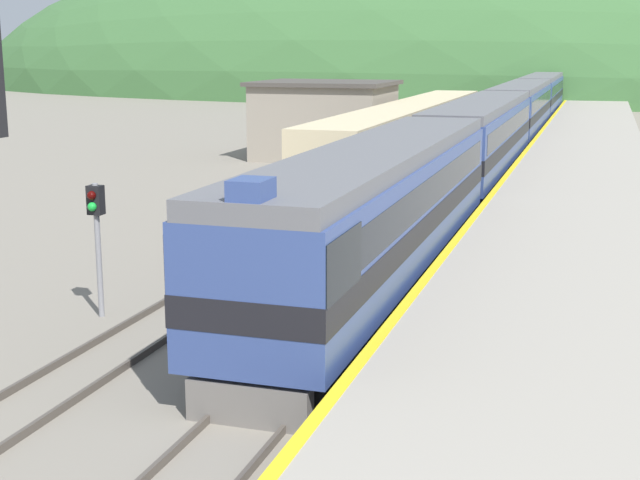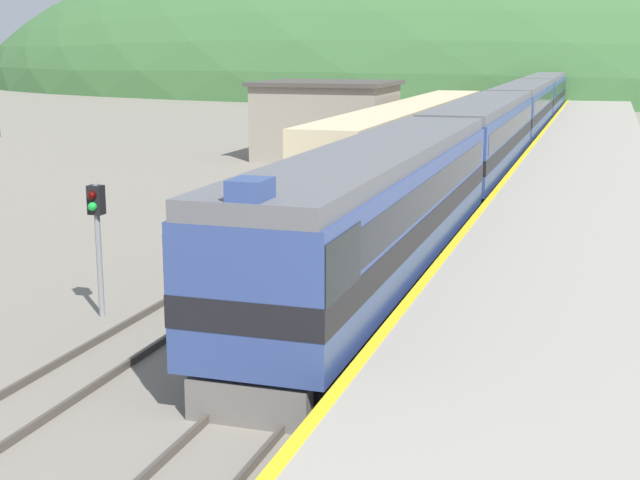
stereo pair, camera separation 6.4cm
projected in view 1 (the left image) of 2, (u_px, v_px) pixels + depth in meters
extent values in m
cube|color=#4C443D|center=(517.00, 131.00, 70.33)|extent=(0.08, 180.00, 0.16)
cube|color=#4C443D|center=(536.00, 131.00, 69.91)|extent=(0.08, 180.00, 0.16)
cube|color=#4C443D|center=(464.00, 129.00, 71.57)|extent=(0.08, 180.00, 0.16)
cube|color=#4C443D|center=(482.00, 130.00, 71.15)|extent=(0.08, 180.00, 0.16)
cube|color=#9E9689|center=(585.00, 157.00, 49.96)|extent=(6.38, 140.00, 1.07)
cube|color=yellow|center=(530.00, 145.00, 50.75)|extent=(0.24, 140.00, 0.01)
ellipsoid|color=#3D6B38|center=(566.00, 91.00, 136.69)|extent=(201.58, 90.71, 52.73)
cube|color=gray|center=(325.00, 122.00, 53.38)|extent=(7.49, 6.50, 4.34)
cube|color=#47423D|center=(325.00, 83.00, 52.89)|extent=(7.99, 7.00, 0.24)
cube|color=black|center=(379.00, 273.00, 24.68)|extent=(2.41, 18.43, 0.85)
cube|color=#334784|center=(380.00, 209.00, 24.30)|extent=(2.93, 19.61, 2.75)
cube|color=black|center=(380.00, 217.00, 24.35)|extent=(2.96, 19.63, 0.61)
cube|color=black|center=(380.00, 187.00, 24.17)|extent=(2.96, 18.43, 0.83)
cube|color=slate|center=(381.00, 151.00, 23.97)|extent=(2.76, 19.61, 0.40)
cube|color=black|center=(266.00, 257.00, 16.09)|extent=(2.97, 2.20, 1.10)
cube|color=#334784|center=(251.00, 189.00, 15.17)|extent=(0.64, 0.80, 0.36)
cube|color=slate|center=(249.00, 404.00, 15.74)|extent=(2.29, 0.40, 0.77)
cube|color=black|center=(480.00, 173.00, 44.30)|extent=(2.41, 19.46, 0.85)
cube|color=#334784|center=(482.00, 137.00, 43.92)|extent=(2.93, 20.70, 2.75)
cube|color=black|center=(481.00, 141.00, 43.96)|extent=(2.96, 20.72, 0.61)
cube|color=black|center=(482.00, 124.00, 43.79)|extent=(2.96, 19.46, 0.83)
cube|color=slate|center=(483.00, 105.00, 43.58)|extent=(2.76, 20.70, 0.40)
cube|color=black|center=(520.00, 134.00, 64.43)|extent=(2.41, 19.46, 0.85)
cube|color=#334784|center=(521.00, 109.00, 64.05)|extent=(2.93, 20.70, 2.75)
cube|color=black|center=(521.00, 112.00, 64.09)|extent=(2.96, 20.72, 0.61)
cube|color=black|center=(521.00, 100.00, 63.92)|extent=(2.96, 19.46, 0.83)
cube|color=slate|center=(522.00, 86.00, 63.71)|extent=(2.76, 20.70, 0.40)
cube|color=black|center=(541.00, 113.00, 84.55)|extent=(2.41, 19.46, 0.85)
cube|color=#334784|center=(542.00, 94.00, 84.17)|extent=(2.93, 20.70, 2.75)
cube|color=black|center=(542.00, 96.00, 84.22)|extent=(2.96, 20.72, 0.61)
cube|color=black|center=(542.00, 87.00, 84.04)|extent=(2.96, 19.46, 0.83)
cube|color=slate|center=(543.00, 77.00, 83.84)|extent=(2.76, 20.70, 0.40)
cube|color=black|center=(408.00, 164.00, 47.99)|extent=(2.46, 30.62, 0.80)
cube|color=beige|center=(409.00, 130.00, 47.61)|extent=(2.90, 31.89, 2.79)
cylinder|color=gray|center=(98.00, 251.00, 21.79)|extent=(0.14, 0.14, 3.34)
cube|color=black|center=(96.00, 200.00, 21.52)|extent=(0.36, 0.28, 0.71)
sphere|color=#3C0504|center=(91.00, 195.00, 21.33)|extent=(0.22, 0.22, 0.22)
sphere|color=green|center=(92.00, 207.00, 21.39)|extent=(0.22, 0.22, 0.22)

